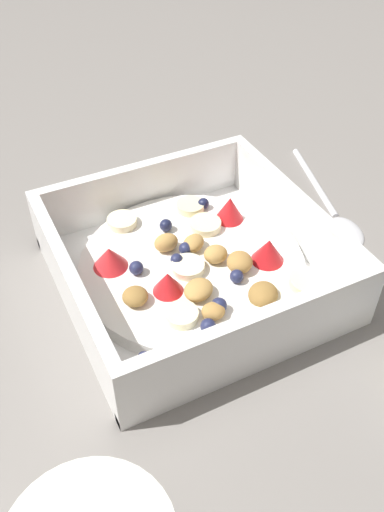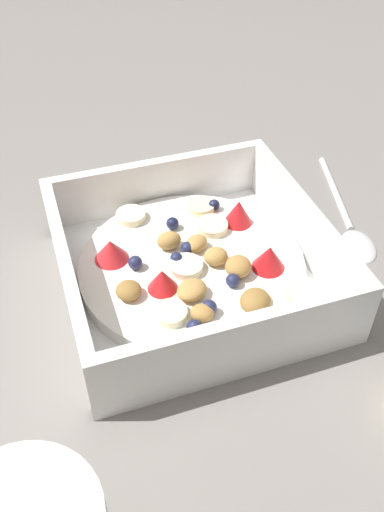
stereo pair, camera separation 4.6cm
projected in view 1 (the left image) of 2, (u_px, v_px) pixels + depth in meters
name	position (u px, v px, depth m)	size (l,w,h in m)	color
ground_plane	(182.00, 291.00, 0.47)	(2.40, 2.40, 0.00)	gray
fruit_bowl	(193.00, 266.00, 0.47)	(0.22, 0.22, 0.06)	white
spoon	(335.00, 212.00, 0.55)	(0.07, 0.17, 0.01)	silver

